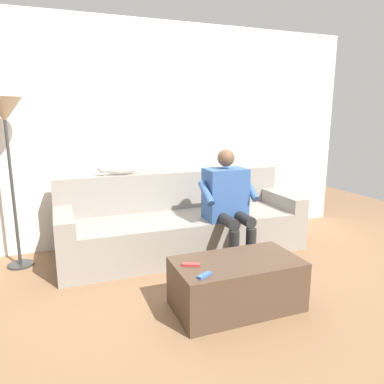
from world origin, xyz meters
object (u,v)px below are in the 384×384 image
coffee_table (236,284)px  remote_blue (204,275)px  cat_on_backrest (118,169)px  floor_lamp (5,121)px  couch (182,225)px  remote_red (191,265)px  person_solo_seated (228,199)px

coffee_table → remote_blue: bearing=26.2°
cat_on_backrest → remote_blue: (-0.28, 1.72, -0.51)m
floor_lamp → cat_on_backrest: bearing=-175.0°
couch → remote_red: couch is taller
coffee_table → cat_on_backrest: (0.62, -1.55, 0.71)m
coffee_table → remote_blue: size_ratio=8.30×
cat_on_backrest → person_solo_seated: bearing=145.2°
remote_blue → floor_lamp: (1.29, -1.63, 1.02)m
couch → coffee_table: size_ratio=2.68×
couch → cat_on_backrest: bearing=-24.6°
remote_red → remote_blue: (-0.02, 0.20, 0.00)m
coffee_table → person_solo_seated: size_ratio=0.85×
cat_on_backrest → remote_red: (-0.25, 1.52, -0.51)m
couch → coffee_table: (0.00, 1.27, -0.09)m
couch → remote_blue: 1.48m
remote_blue → remote_red: bearing=-109.8°
remote_red → remote_blue: bearing=122.0°
floor_lamp → remote_blue: bearing=128.5°
person_solo_seated → remote_blue: person_solo_seated is taller
cat_on_backrest → remote_red: 1.62m
couch → person_solo_seated: person_solo_seated is taller
couch → remote_red: (0.36, 1.24, 0.11)m
remote_red → floor_lamp: bearing=-22.8°
remote_blue → floor_lamp: floor_lamp is taller
person_solo_seated → floor_lamp: (1.99, -0.58, 0.77)m
remote_red → remote_blue: 0.20m
remote_red → coffee_table: bearing=-159.3°
cat_on_backrest → remote_red: bearing=99.5°
person_solo_seated → remote_blue: (0.69, 1.04, -0.24)m
cat_on_backrest → couch: bearing=155.4°
cat_on_backrest → remote_blue: bearing=99.1°
coffee_table → person_solo_seated: 1.04m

